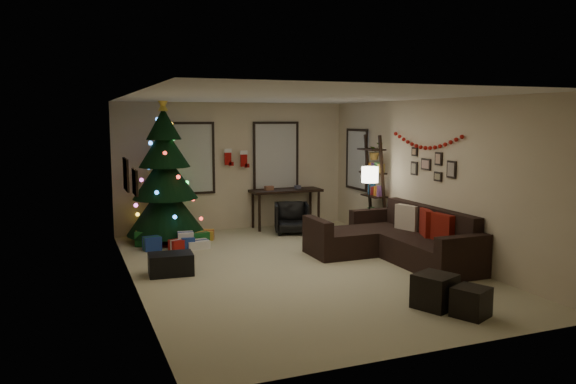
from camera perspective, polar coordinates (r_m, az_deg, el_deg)
The scene contains 29 objects.
floor at distance 9.06m, azimuth 0.82°, elevation -7.72°, with size 7.00×7.00×0.00m, color #BFB790.
ceiling at distance 8.75m, azimuth 0.85°, elevation 9.60°, with size 7.00×7.00×0.00m, color white.
wall_back at distance 12.10m, azimuth -5.52°, elevation 2.58°, with size 5.00×5.00×0.00m, color beige.
wall_front at distance 5.76m, azimuth 14.28°, elevation -3.02°, with size 5.00×5.00×0.00m, color beige.
wall_left at distance 8.19m, azimuth -15.55°, elevation 0.00°, with size 7.00×7.00×0.00m, color beige.
wall_right at distance 10.02m, azimuth 14.16°, elevation 1.38°, with size 7.00×7.00×0.00m, color beige.
window_back_left at distance 11.82m, azimuth -9.93°, elevation 3.37°, with size 1.05×0.06×1.50m.
window_back_right at distance 12.35m, azimuth -1.25°, elevation 3.65°, with size 1.05×0.06×1.50m.
window_right_wall at distance 12.15m, azimuth 7.03°, elevation 3.29°, with size 0.06×0.90×1.30m.
christmas_tree at distance 11.12m, azimuth -12.32°, elevation 1.05°, with size 1.51×1.51×2.81m.
presents at distance 10.76m, azimuth -11.15°, elevation -4.81°, with size 1.50×1.19×0.30m.
sofa at distance 9.80m, azimuth 10.85°, elevation -4.95°, with size 1.95×2.82×0.88m.
pillow_red_a at distance 9.34m, azimuth 15.34°, elevation -3.50°, with size 0.12×0.44×0.44m, color maroon.
pillow_red_b at distance 9.69m, azimuth 13.78°, elevation -3.06°, with size 0.12×0.45×0.45m, color maroon.
pillow_cream at distance 10.15m, azimuth 11.95°, elevation -2.59°, with size 0.13×0.46×0.46m, color beige.
ottoman_near at distance 7.43m, azimuth 14.62°, elevation -9.67°, with size 0.45×0.45×0.43m, color black.
ottoman_far at distance 7.25m, azimuth 18.02°, elevation -10.53°, with size 0.38×0.38×0.36m, color black.
desk at distance 12.25m, azimuth -0.21°, elevation -0.19°, with size 1.56×0.56×0.84m.
desk_chair at distance 11.67m, azimuth 0.37°, elevation -2.64°, with size 0.63×0.59×0.65m, color black.
bookshelf at distance 11.21m, azimuth 8.78°, elevation 0.31°, with size 0.30×0.60×2.06m.
potted_plant at distance 11.17m, azimuth 8.75°, elevation 4.35°, with size 0.39×0.34×0.44m, color #4C4C4C.
floor_lamp at distance 10.66m, azimuth 8.27°, elevation 1.23°, with size 0.31×0.31×1.47m.
art_map at distance 9.04m, azimuth -16.07°, elevation 1.72°, with size 0.04×0.60×0.50m.
art_abstract at distance 7.88m, azimuth -15.22°, elevation 0.98°, with size 0.04×0.45×0.35m.
gallery at distance 9.93m, azimuth 14.36°, elevation 2.60°, with size 0.03×1.25×0.54m.
garland at distance 10.02m, azimuth 13.74°, elevation 5.03°, with size 0.08×1.90×0.30m, color #A5140C, non-canonical shape.
stocking_left at distance 11.95m, azimuth -6.06°, elevation 3.56°, with size 0.20×0.05×0.36m.
stocking_right at distance 11.99m, azimuth -4.46°, elevation 3.38°, with size 0.20×0.05×0.36m.
storage_bin at distance 8.86m, azimuth -11.77°, elevation -7.14°, with size 0.66×0.44×0.33m, color black.
Camera 1 is at (-3.35, -8.08, 2.38)m, focal length 35.17 mm.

